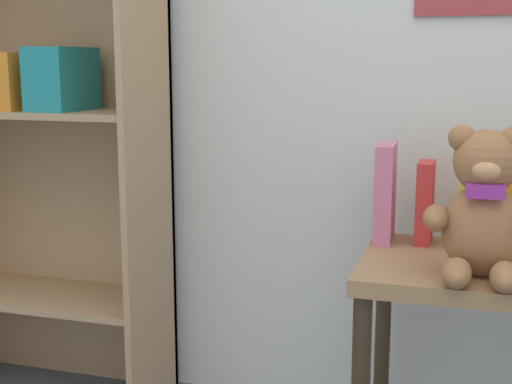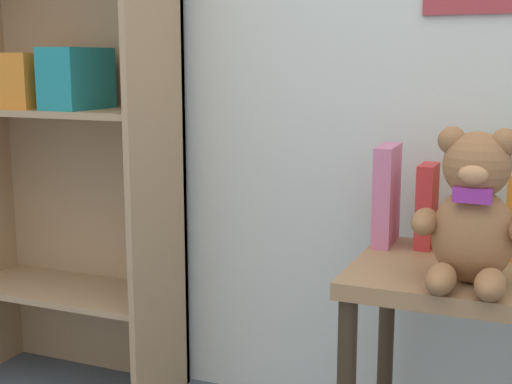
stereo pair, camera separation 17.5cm
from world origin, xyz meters
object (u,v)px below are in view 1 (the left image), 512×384
object	(u,v)px
display_table	(482,303)
book_standing_yellow	(466,203)
bookshelf_side	(50,80)
teddy_bear	(484,210)
book_standing_red	(425,202)
book_standing_pink	(385,192)
book_standing_orange	(508,209)

from	to	relation	value
display_table	book_standing_yellow	size ratio (longest dim) A/B	2.55
bookshelf_side	teddy_bear	distance (m)	1.24
bookshelf_side	book_standing_red	world-z (taller)	bookshelf_side
teddy_bear	book_standing_pink	xyz separation A→B (m)	(-0.23, 0.25, -0.02)
bookshelf_side	book_standing_red	size ratio (longest dim) A/B	8.41
book_standing_yellow	book_standing_pink	bearing A→B (deg)	-178.75
display_table	book_standing_orange	distance (m)	0.24
bookshelf_side	book_standing_orange	xyz separation A→B (m)	(1.24, -0.05, -0.29)
bookshelf_side	display_table	xyz separation A→B (m)	(1.19, -0.18, -0.48)
book_standing_red	book_standing_pink	bearing A→B (deg)	-177.08
book_standing_red	book_standing_yellow	xyz separation A→B (m)	(0.10, -0.01, 0.01)
book_standing_red	teddy_bear	bearing A→B (deg)	-62.51
bookshelf_side	teddy_bear	xyz separation A→B (m)	(1.18, -0.29, -0.24)
display_table	bookshelf_side	bearing A→B (deg)	171.47
bookshelf_side	book_standing_yellow	size ratio (longest dim) A/B	7.88
book_standing_yellow	book_standing_orange	distance (m)	0.10
teddy_bear	bookshelf_side	bearing A→B (deg)	166.06
bookshelf_side	display_table	distance (m)	1.30
book_standing_yellow	book_standing_orange	size ratio (longest dim) A/B	1.10
display_table	book_standing_red	xyz separation A→B (m)	(-0.14, 0.14, 0.19)
book_standing_pink	display_table	bearing A→B (deg)	-32.13
book_standing_red	book_standing_yellow	bearing A→B (deg)	-5.42
display_table	book_standing_pink	distance (m)	0.35
display_table	teddy_bear	size ratio (longest dim) A/B	1.74
display_table	book_standing_pink	world-z (taller)	book_standing_pink
bookshelf_side	book_standing_red	xyz separation A→B (m)	(1.05, -0.04, -0.28)
teddy_bear	book_standing_red	size ratio (longest dim) A/B	1.56
teddy_bear	book_standing_orange	world-z (taller)	teddy_bear
book_standing_pink	book_standing_red	distance (m)	0.10
teddy_bear	book_standing_red	distance (m)	0.29
bookshelf_side	book_standing_orange	size ratio (longest dim) A/B	8.70
teddy_bear	book_standing_pink	distance (m)	0.34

